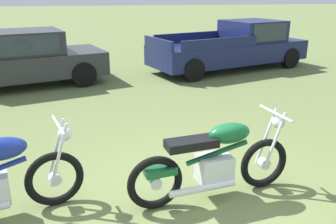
% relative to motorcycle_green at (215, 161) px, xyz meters
% --- Properties ---
extents(ground_plane, '(120.00, 120.00, 0.00)m').
position_rel_motorcycle_green_xyz_m(ground_plane, '(-0.14, -0.28, -0.48)').
color(ground_plane, olive).
extents(motorcycle_green, '(2.08, 0.73, 1.02)m').
position_rel_motorcycle_green_xyz_m(motorcycle_green, '(0.00, 0.00, 0.00)').
color(motorcycle_green, black).
rests_on(motorcycle_green, ground).
extents(car_charcoal, '(4.40, 2.88, 1.43)m').
position_rel_motorcycle_green_xyz_m(car_charcoal, '(-3.27, 6.09, 0.32)').
color(car_charcoal, '#2D2D33').
rests_on(car_charcoal, ground).
extents(pickup_truck_navy, '(5.41, 3.23, 1.49)m').
position_rel_motorcycle_green_xyz_m(pickup_truck_navy, '(3.03, 7.13, 0.27)').
color(pickup_truck_navy, '#161E4C').
rests_on(pickup_truck_navy, ground).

